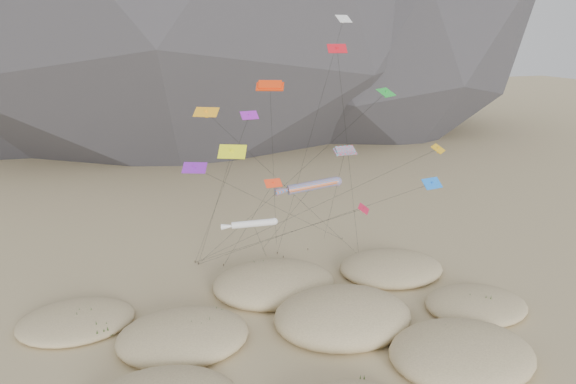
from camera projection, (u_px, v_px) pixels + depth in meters
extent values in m
plane|color=#CCB789|center=(339.00, 351.00, 51.84)|extent=(500.00, 500.00, 0.00)
ellipsoid|color=#CCB789|center=(462.00, 354.00, 49.99)|extent=(13.32, 11.32, 3.40)
ellipsoid|color=#CCB789|center=(183.00, 336.00, 53.03)|extent=(12.57, 10.69, 3.00)
ellipsoid|color=#CCB789|center=(343.00, 316.00, 56.17)|extent=(14.09, 11.98, 4.09)
ellipsoid|color=#CCB789|center=(476.00, 305.00, 59.51)|extent=(11.04, 9.39, 2.09)
ellipsoid|color=#CCB789|center=(274.00, 283.00, 63.83)|extent=(14.07, 11.96, 3.46)
ellipsoid|color=#CCB789|center=(391.00, 268.00, 68.35)|extent=(12.80, 10.88, 2.69)
ellipsoid|color=#CCB789|center=(76.00, 320.00, 56.34)|extent=(11.53, 9.80, 1.91)
ellipsoid|color=black|center=(448.00, 346.00, 50.81)|extent=(3.22, 2.76, 0.97)
ellipsoid|color=black|center=(443.00, 361.00, 48.80)|extent=(2.45, 2.10, 0.74)
ellipsoid|color=black|center=(201.00, 331.00, 53.68)|extent=(2.51, 2.15, 0.75)
ellipsoid|color=black|center=(217.00, 321.00, 55.78)|extent=(2.13, 1.82, 0.64)
ellipsoid|color=black|center=(364.00, 315.00, 56.02)|extent=(3.04, 2.60, 0.91)
ellipsoid|color=black|center=(362.00, 301.00, 59.24)|extent=(2.57, 2.20, 0.77)
ellipsoid|color=black|center=(339.00, 324.00, 54.68)|extent=(2.15, 1.84, 0.64)
ellipsoid|color=black|center=(485.00, 305.00, 59.21)|extent=(2.57, 2.20, 0.77)
ellipsoid|color=black|center=(259.00, 274.00, 65.67)|extent=(2.64, 2.25, 0.79)
ellipsoid|color=black|center=(297.00, 281.00, 64.06)|extent=(2.18, 1.86, 0.65)
ellipsoid|color=black|center=(390.00, 266.00, 68.58)|extent=(2.23, 1.91, 0.67)
ellipsoid|color=black|center=(392.00, 272.00, 67.08)|extent=(2.12, 1.81, 0.64)
ellipsoid|color=black|center=(86.00, 317.00, 56.91)|extent=(2.08, 1.78, 0.62)
ellipsoid|color=black|center=(105.00, 333.00, 54.16)|extent=(1.93, 1.65, 0.58)
cylinder|color=#3F2D1E|center=(224.00, 265.00, 70.24)|extent=(0.08, 0.08, 0.30)
cylinder|color=#3F2D1E|center=(283.00, 257.00, 72.74)|extent=(0.08, 0.08, 0.30)
cylinder|color=#3F2D1E|center=(277.00, 253.00, 74.06)|extent=(0.08, 0.08, 0.30)
cylinder|color=#3F2D1E|center=(308.00, 249.00, 75.32)|extent=(0.08, 0.08, 0.30)
cylinder|color=#3F2D1E|center=(359.00, 254.00, 73.54)|extent=(0.08, 0.08, 0.30)
cylinder|color=#3F2D1E|center=(198.00, 264.00, 70.69)|extent=(0.08, 0.08, 0.30)
cylinder|color=#3F2D1E|center=(342.00, 239.00, 79.08)|extent=(0.08, 0.08, 0.30)
cylinder|color=#3F2D1E|center=(195.00, 262.00, 71.22)|extent=(0.08, 0.08, 0.30)
cylinder|color=#D85616|center=(313.00, 185.00, 57.34)|extent=(5.42, 1.15, 1.53)
sphere|color=#D85616|center=(337.00, 181.00, 58.02)|extent=(1.02, 1.02, 1.02)
cone|color=#D85616|center=(285.00, 190.00, 56.60)|extent=(2.24, 0.95, 1.10)
cylinder|color=black|center=(284.00, 222.00, 66.54)|extent=(0.80, 16.46, 13.22)
cylinder|color=silver|center=(253.00, 224.00, 58.78)|extent=(4.55, 1.78, 1.02)
sphere|color=silver|center=(274.00, 221.00, 58.91)|extent=(0.75, 0.75, 0.75)
cone|color=silver|center=(230.00, 226.00, 58.65)|extent=(1.93, 1.07, 0.77)
cylinder|color=black|center=(260.00, 242.00, 66.07)|extent=(4.82, 11.65, 9.00)
cube|color=red|center=(270.00, 87.00, 59.90)|extent=(3.18, 2.23, 0.86)
cube|color=red|center=(270.00, 84.00, 59.84)|extent=(2.67, 1.81, 0.84)
cylinder|color=black|center=(274.00, 175.00, 68.78)|extent=(4.13, 11.17, 22.69)
cube|color=#FF1A39|center=(345.00, 151.00, 59.18)|extent=(2.48, 1.12, 0.67)
cube|color=#FF1A39|center=(345.00, 149.00, 59.12)|extent=(2.10, 0.89, 0.67)
cylinder|color=black|center=(333.00, 201.00, 69.47)|extent=(4.54, 16.14, 16.17)
cube|color=yellow|center=(232.00, 152.00, 52.12)|extent=(2.86, 2.20, 1.11)
cube|color=yellow|center=(232.00, 153.00, 52.16)|extent=(0.44, 0.47, 0.85)
cylinder|color=black|center=(213.00, 217.00, 61.42)|extent=(1.29, 15.48, 17.59)
cube|color=#E5A20C|center=(438.00, 149.00, 59.87)|extent=(2.33, 2.27, 0.73)
cube|color=#E5A20C|center=(438.00, 150.00, 59.91)|extent=(0.31, 0.31, 0.73)
cylinder|color=black|center=(306.00, 211.00, 65.56)|extent=(24.15, 15.69, 16.26)
cube|color=purple|center=(249.00, 115.00, 52.63)|extent=(1.71, 0.95, 0.70)
cube|color=purple|center=(249.00, 117.00, 52.68)|extent=(0.22, 0.26, 0.55)
cylinder|color=black|center=(218.00, 200.00, 61.94)|extent=(3.51, 15.28, 20.76)
cube|color=blue|center=(432.00, 183.00, 56.24)|extent=(2.23, 1.35, 0.92)
cube|color=blue|center=(432.00, 185.00, 56.28)|extent=(0.31, 0.36, 0.69)
cylinder|color=black|center=(302.00, 228.00, 63.48)|extent=(20.91, 18.80, 13.67)
cube|color=green|center=(386.00, 92.00, 57.96)|extent=(2.61, 2.37, 0.78)
cube|color=green|center=(386.00, 94.00, 58.00)|extent=(0.34, 0.32, 0.80)
cylinder|color=black|center=(283.00, 187.00, 64.34)|extent=(18.22, 13.36, 22.25)
cube|color=red|center=(364.00, 209.00, 53.75)|extent=(1.75, 1.99, 0.66)
cube|color=red|center=(364.00, 210.00, 53.80)|extent=(0.27, 0.28, 0.61)
cylinder|color=black|center=(268.00, 239.00, 62.50)|extent=(13.39, 20.09, 12.00)
cube|color=purple|center=(195.00, 168.00, 55.05)|extent=(2.64, 2.04, 0.85)
cube|color=purple|center=(195.00, 169.00, 55.09)|extent=(0.35, 0.32, 0.81)
cylinder|color=black|center=(282.00, 210.00, 67.08)|extent=(22.55, 14.11, 15.45)
cube|color=#F03916|center=(273.00, 183.00, 55.64)|extent=(1.76, 0.99, 0.68)
cube|color=#F03916|center=(273.00, 185.00, 55.68)|extent=(0.22, 0.23, 0.58)
cylinder|color=black|center=(246.00, 229.00, 62.95)|extent=(2.71, 12.76, 13.85)
cube|color=silver|center=(344.00, 19.00, 60.25)|extent=(2.03, 1.50, 0.80)
cube|color=silver|center=(344.00, 20.00, 60.29)|extent=(0.31, 0.34, 0.61)
cylinder|color=black|center=(307.00, 148.00, 67.17)|extent=(5.21, 7.89, 29.60)
cube|color=orange|center=(206.00, 112.00, 55.26)|extent=(2.73, 2.30, 0.80)
cube|color=orange|center=(206.00, 114.00, 55.30)|extent=(0.35, 0.31, 0.83)
cylinder|color=black|center=(293.00, 194.00, 64.41)|extent=(20.65, 6.82, 20.68)
cube|color=red|center=(337.00, 48.00, 57.61)|extent=(2.13, 1.24, 0.90)
cube|color=red|center=(337.00, 50.00, 57.66)|extent=(0.29, 0.36, 0.66)
cylinder|color=black|center=(349.00, 164.00, 65.59)|extent=(6.89, 7.06, 26.62)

